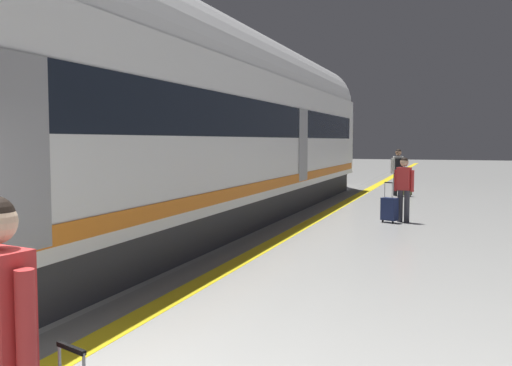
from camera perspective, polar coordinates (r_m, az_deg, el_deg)
The scene contains 7 objects.
safety_line_strip at distance 13.12m, azimuth 4.23°, elevation -4.60°, with size 0.36×80.00×0.01m, color yellow.
tactile_edge_band at distance 13.22m, azimuth 2.78°, elevation -4.54°, with size 0.65×80.00×0.01m, color slate.
high_speed_train at distance 10.92m, azimuth -11.10°, elevation 6.70°, with size 2.94×31.96×4.97m.
passenger_near at distance 14.54m, azimuth 14.61°, elevation -0.16°, with size 0.49×0.26×1.61m.
suitcase_near at distance 14.43m, azimuth 13.23°, elevation -2.55°, with size 0.44×0.36×1.01m.
passenger_mid at distance 21.46m, azimuth 14.07°, elevation 1.45°, with size 0.52×0.39×1.71m.
suitcase_mid at distance 21.29m, azimuth 14.83°, elevation -0.49°, with size 0.43×0.34×0.56m.
Camera 1 is at (2.69, -2.51, 2.03)m, focal length 39.90 mm.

